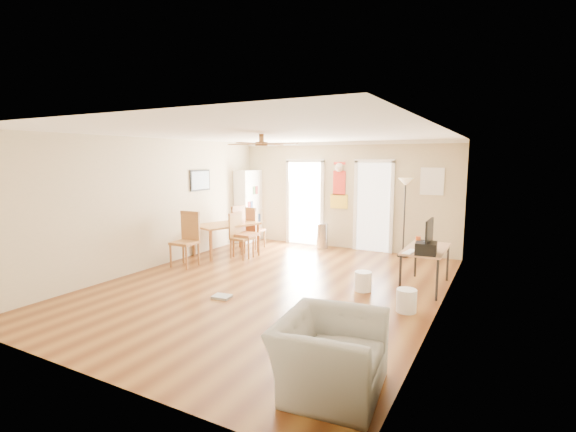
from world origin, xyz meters
The scene contains 30 objects.
floor centered at (0.00, 0.00, 0.00)m, with size 7.00×7.00×0.00m, color brown.
ceiling centered at (0.00, 0.00, 2.60)m, with size 5.50×7.00×0.00m, color silver, non-canonical shape.
wall_back centered at (0.00, 3.50, 1.30)m, with size 5.50×0.04×2.60m, color beige, non-canonical shape.
wall_front centered at (0.00, -3.50, 1.30)m, with size 5.50×0.04×2.60m, color beige, non-canonical shape.
wall_left centered at (-2.75, 0.00, 1.30)m, with size 0.04×7.00×2.60m, color beige, non-canonical shape.
wall_right centered at (2.75, 0.00, 1.30)m, with size 0.04×7.00×2.60m, color beige, non-canonical shape.
crown_molding centered at (0.00, 0.00, 2.56)m, with size 5.50×7.00×0.08m, color white, non-canonical shape.
kitchen_doorway centered at (-1.05, 3.48, 1.05)m, with size 0.90×0.10×2.10m, color white, non-canonical shape.
bathroom_doorway centered at (0.75, 3.48, 1.05)m, with size 0.80×0.10×2.10m, color white, non-canonical shape.
wall_decal centered at (-0.13, 3.48, 1.55)m, with size 0.46×0.03×1.10m, color red.
ac_grille centered at (2.05, 3.47, 1.70)m, with size 0.50×0.04×0.60m, color white.
framed_poster centered at (-2.73, 1.40, 1.70)m, with size 0.04×0.66×0.48m, color black.
ceiling_fan centered at (0.00, -0.30, 2.43)m, with size 1.24×1.24×0.20m, color #593819, non-canonical shape.
bookshelf centered at (-2.54, 3.12, 0.94)m, with size 0.38×0.85×1.89m, color white, non-canonical shape.
dining_table centered at (-2.15, 1.59, 0.35)m, with size 0.85×1.41×0.71m, color #AC7037, non-canonical shape.
dining_chair_right_a centered at (-1.60, 1.59, 0.57)m, with size 0.47×0.47×1.13m, color #A96536, non-canonical shape.
dining_chair_right_b centered at (-1.60, 1.42, 0.50)m, with size 0.41×0.41×1.00m, color #A07133, non-canonical shape.
dining_chair_near centered at (-2.23, 0.27, 0.55)m, with size 0.46×0.46×1.11m, color #A36B34, non-canonical shape.
dining_chair_far centered at (-1.93, 2.43, 0.51)m, with size 0.42×0.42×1.02m, color brown, non-canonical shape.
trash_can centered at (-0.42, 3.16, 0.31)m, with size 0.29×0.29×0.62m, color #ADADAF.
torchiere_lamp centered at (1.53, 3.24, 0.89)m, with size 0.33×0.33×1.77m, color black, non-canonical shape.
computer_desk centered at (2.38, 1.13, 0.35)m, with size 0.65×1.29×0.69m, color tan, non-canonical shape.
imac centered at (2.47, 0.78, 0.97)m, with size 0.08×0.59×0.55m, color black, non-canonical shape.
keyboard centered at (2.20, 0.69, 0.70)m, with size 0.13×0.40×0.02m, color white.
printer centered at (2.45, 0.67, 0.79)m, with size 0.32×0.37×0.19m, color black.
orange_bottle centered at (2.30, 0.79, 0.82)m, with size 0.08×0.08×0.25m, color #D34A12.
wastebasket_a centered at (1.50, 0.47, 0.16)m, with size 0.28×0.28×0.33m, color white.
wastebasket_b centered at (2.35, -0.16, 0.17)m, with size 0.29×0.29×0.33m, color silver.
floor_cloth centered at (-0.36, -0.95, 0.02)m, with size 0.28×0.22×0.04m, color gray.
armchair centered at (2.15, -2.56, 0.35)m, with size 1.08×0.94×0.70m, color #A3A39E.
Camera 1 is at (3.55, -6.01, 2.20)m, focal length 25.74 mm.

